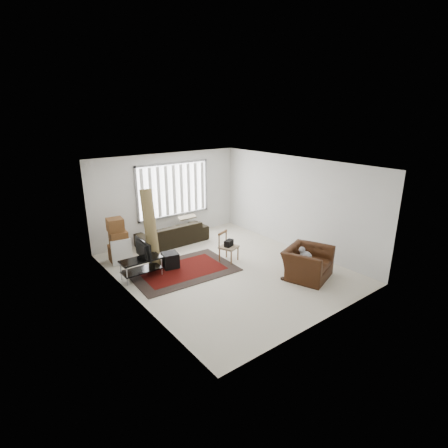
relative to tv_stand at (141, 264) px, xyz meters
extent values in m
plane|color=beige|center=(1.95, -0.87, -0.36)|extent=(6.00, 6.00, 0.00)
cube|color=white|center=(1.95, -0.87, 2.34)|extent=(5.00, 6.00, 0.02)
cube|color=silver|center=(1.95, 2.13, 0.99)|extent=(5.00, 0.02, 2.70)
cube|color=silver|center=(1.95, -3.87, 0.99)|extent=(5.00, 0.02, 2.70)
cube|color=silver|center=(-0.55, -0.87, 0.99)|extent=(0.02, 6.00, 2.70)
cube|color=silver|center=(4.45, -0.87, 0.99)|extent=(0.02, 6.00, 2.70)
cube|color=white|center=(2.15, 2.11, 1.19)|extent=(2.40, 0.01, 1.60)
cube|color=gray|center=(2.15, 2.09, 1.19)|extent=(2.52, 0.06, 1.72)
cube|color=white|center=(2.15, 2.05, 1.19)|extent=(2.40, 0.02, 1.55)
cube|color=black|center=(0.99, -0.27, -0.35)|extent=(2.69, 1.87, 0.02)
cube|color=#450906|center=(0.99, -0.27, -0.34)|extent=(2.12, 1.30, 0.00)
cube|color=black|center=(0.00, 0.00, 0.12)|extent=(1.00, 0.45, 0.04)
cube|color=black|center=(0.00, 0.00, -0.16)|extent=(0.96, 0.42, 0.03)
cylinder|color=#B2B2B7|center=(-0.45, -0.19, -0.11)|extent=(0.03, 0.03, 0.50)
cylinder|color=#B2B2B7|center=(0.45, -0.19, -0.11)|extent=(0.03, 0.03, 0.50)
cylinder|color=#B2B2B7|center=(-0.45, 0.19, -0.11)|extent=(0.03, 0.03, 0.50)
cylinder|color=#B2B2B7|center=(0.45, 0.19, -0.11)|extent=(0.03, 0.03, 0.50)
imported|color=black|center=(0.00, 0.00, 0.37)|extent=(0.10, 0.81, 0.46)
cube|color=black|center=(0.83, 0.07, -0.14)|extent=(0.46, 0.46, 0.39)
cube|color=brown|center=(-0.05, 1.33, -0.14)|extent=(0.54, 0.50, 0.45)
cube|color=brown|center=(-0.03, 1.30, 0.29)|extent=(0.49, 0.45, 0.40)
cube|color=brown|center=(-0.07, 1.35, 0.66)|extent=(0.45, 0.45, 0.36)
cube|color=silver|center=(-0.07, 1.05, -0.02)|extent=(0.55, 0.25, 0.68)
cylinder|color=olive|center=(0.51, 0.45, 0.67)|extent=(0.36, 0.66, 2.06)
imported|color=black|center=(1.76, 1.58, 0.06)|extent=(2.17, 0.95, 0.83)
cube|color=#89745A|center=(2.31, -0.51, 0.05)|extent=(0.56, 0.56, 0.05)
cylinder|color=brown|center=(2.20, -0.75, -0.16)|extent=(0.04, 0.04, 0.41)
cylinder|color=brown|center=(2.55, -0.62, -0.16)|extent=(0.04, 0.04, 0.41)
cylinder|color=brown|center=(2.07, -0.41, -0.16)|extent=(0.04, 0.04, 0.41)
cylinder|color=brown|center=(2.41, -0.28, -0.16)|extent=(0.04, 0.04, 0.41)
cube|color=brown|center=(2.24, -0.33, 0.42)|extent=(0.40, 0.19, 0.06)
cube|color=brown|center=(2.07, -0.40, 0.25)|extent=(0.05, 0.05, 0.41)
cube|color=brown|center=(2.41, -0.27, 0.25)|extent=(0.05, 0.05, 0.41)
cube|color=black|center=(2.31, -0.51, 0.16)|extent=(0.31, 0.24, 0.17)
imported|color=#361A0B|center=(3.24, -2.43, 0.06)|extent=(1.40, 1.31, 0.84)
ellipsoid|color=#59595B|center=(3.24, -2.43, 0.19)|extent=(0.32, 0.36, 0.21)
sphere|color=#59595B|center=(3.19, -2.28, 0.32)|extent=(0.16, 0.16, 0.16)
camera|label=1|loc=(-3.13, -7.38, 3.55)|focal=28.00mm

